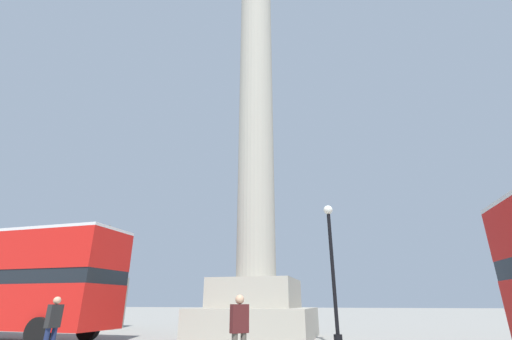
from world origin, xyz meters
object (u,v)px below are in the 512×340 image
at_px(street_lamp, 333,270).
at_px(equestrian_statue, 99,294).
at_px(monument_column, 256,145).
at_px(bus_b, 3,280).
at_px(pedestrian_by_plinth, 239,328).
at_px(pedestrian_near_lamp, 53,324).

bearing_deg(street_lamp, equestrian_statue, 160.01).
height_order(monument_column, bus_b, monument_column).
xyz_separation_m(equestrian_statue, pedestrian_by_plinth, (12.62, -10.84, -1.03)).
xyz_separation_m(monument_column, street_lamp, (3.66, -2.18, -6.79)).
bearing_deg(pedestrian_near_lamp, pedestrian_by_plinth, 88.51).
bearing_deg(monument_column, street_lamp, -30.82).
bearing_deg(street_lamp, monument_column, 149.18).
xyz_separation_m(street_lamp, pedestrian_by_plinth, (-2.01, -5.51, -1.75)).
bearing_deg(equestrian_statue, bus_b, -100.27).
bearing_deg(street_lamp, pedestrian_near_lamp, -146.90).
distance_m(bus_b, equestrian_statue, 7.28).
bearing_deg(bus_b, monument_column, 22.64).
xyz_separation_m(bus_b, equestrian_statue, (-0.75, 7.23, -0.45)).
distance_m(equestrian_statue, street_lamp, 15.59).
distance_m(equestrian_statue, pedestrian_by_plinth, 16.67).
relative_size(monument_column, pedestrian_by_plinth, 15.80).
height_order(monument_column, pedestrian_by_plinth, monument_column).
distance_m(bus_b, street_lamp, 14.02).
height_order(equestrian_statue, street_lamp, equestrian_statue).
xyz_separation_m(monument_column, pedestrian_near_lamp, (-4.15, -7.27, -8.56)).
bearing_deg(street_lamp, bus_b, -172.17).
xyz_separation_m(equestrian_statue, pedestrian_near_lamp, (6.83, -10.41, -1.04)).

